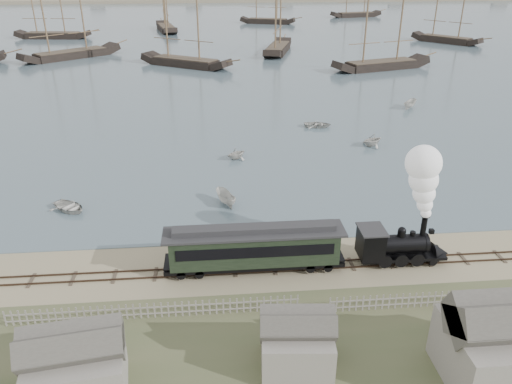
{
  "coord_description": "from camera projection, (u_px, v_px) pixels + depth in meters",
  "views": [
    {
      "loc": [
        -2.28,
        -33.64,
        21.52
      ],
      "look_at": [
        1.14,
        4.36,
        3.5
      ],
      "focal_mm": 35.0,
      "sensor_mm": 36.0,
      "label": 1
    }
  ],
  "objects": [
    {
      "name": "ground",
      "position": [
        247.0,
        256.0,
        39.67
      ],
      "size": [
        600.0,
        600.0,
        0.0
      ],
      "primitive_type": "plane",
      "color": "tan",
      "rests_on": "ground"
    },
    {
      "name": "harbor_water",
      "position": [
        215.0,
        18.0,
        192.76
      ],
      "size": [
        600.0,
        336.0,
        0.06
      ],
      "primitive_type": "cube",
      "color": "#4C626D",
      "rests_on": "ground"
    },
    {
      "name": "rail_track",
      "position": [
        249.0,
        269.0,
        37.86
      ],
      "size": [
        120.0,
        1.8,
        0.16
      ],
      "color": "#39291F",
      "rests_on": "ground"
    },
    {
      "name": "picket_fence_west",
      "position": [
        156.0,
        318.0,
        32.84
      ],
      "size": [
        19.0,
        0.1,
        1.2
      ],
      "primitive_type": null,
      "color": "gray",
      "rests_on": "ground"
    },
    {
      "name": "picket_fence_east",
      "position": [
        438.0,
        306.0,
        33.94
      ],
      "size": [
        15.0,
        0.1,
        1.2
      ],
      "primitive_type": null,
      "color": "gray",
      "rests_on": "ground"
    },
    {
      "name": "shed_mid",
      "position": [
        296.0,
        365.0,
        29.03
      ],
      "size": [
        4.0,
        3.5,
        3.6
      ],
      "primitive_type": null,
      "color": "gray",
      "rests_on": "ground"
    },
    {
      "name": "shed_right",
      "position": [
        494.0,
        378.0,
        28.12
      ],
      "size": [
        6.0,
        5.0,
        5.1
      ],
      "primitive_type": null,
      "color": "gray",
      "rests_on": "ground"
    },
    {
      "name": "far_spit",
      "position": [
        212.0,
        2.0,
        264.82
      ],
      "size": [
        500.0,
        20.0,
        1.8
      ],
      "primitive_type": "cube",
      "color": "gray",
      "rests_on": "ground"
    },
    {
      "name": "locomotive",
      "position": [
        417.0,
        214.0,
        37.1
      ],
      "size": [
        7.28,
        2.72,
        9.08
      ],
      "color": "black",
      "rests_on": "ground"
    },
    {
      "name": "passenger_coach",
      "position": [
        254.0,
        246.0,
        37.03
      ],
      "size": [
        13.39,
        2.58,
        3.25
      ],
      "color": "black",
      "rests_on": "ground"
    },
    {
      "name": "beached_dinghy",
      "position": [
        270.0,
        252.0,
        39.41
      ],
      "size": [
        3.06,
        4.07,
        0.8
      ],
      "primitive_type": "imported",
      "rotation": [
        0.0,
        0.0,
        1.49
      ],
      "color": "beige",
      "rests_on": "ground"
    },
    {
      "name": "rowboat_0",
      "position": [
        69.0,
        207.0,
        46.43
      ],
      "size": [
        4.43,
        4.57,
        0.77
      ],
      "primitive_type": "imported",
      "rotation": [
        0.0,
        0.0,
        0.88
      ],
      "color": "beige",
      "rests_on": "harbor_water"
    },
    {
      "name": "rowboat_1",
      "position": [
        236.0,
        153.0,
        58.22
      ],
      "size": [
        3.37,
        3.45,
        1.38
      ],
      "primitive_type": "imported",
      "rotation": [
        0.0,
        0.0,
        2.21
      ],
      "color": "beige",
      "rests_on": "harbor_water"
    },
    {
      "name": "rowboat_2",
      "position": [
        225.0,
        198.0,
        47.51
      ],
      "size": [
        3.49,
        2.4,
        1.26
      ],
      "primitive_type": "imported",
      "rotation": [
        0.0,
        0.0,
        3.54
      ],
      "color": "beige",
      "rests_on": "harbor_water"
    },
    {
      "name": "rowboat_3",
      "position": [
        318.0,
        124.0,
        69.24
      ],
      "size": [
        3.23,
        4.11,
        0.77
      ],
      "primitive_type": "imported",
      "rotation": [
        0.0,
        0.0,
        1.41
      ],
      "color": "beige",
      "rests_on": "harbor_water"
    },
    {
      "name": "rowboat_4",
      "position": [
        372.0,
        140.0,
        62.21
      ],
      "size": [
        3.73,
        3.91,
        1.6
      ],
      "primitive_type": "imported",
      "rotation": [
        0.0,
        0.0,
        5.19
      ],
      "color": "beige",
      "rests_on": "harbor_water"
    },
    {
      "name": "rowboat_5",
      "position": [
        410.0,
        104.0,
        77.79
      ],
      "size": [
        3.32,
        3.27,
        1.31
      ],
      "primitive_type": "imported",
      "rotation": [
        0.0,
        0.0,
        2.37
      ],
      "color": "beige",
      "rests_on": "harbor_water"
    },
    {
      "name": "schooner_1",
      "position": [
        65.0,
        13.0,
        112.59
      ],
      "size": [
        21.66,
        19.23,
        20.0
      ],
      "primitive_type": null,
      "rotation": [
        0.0,
        0.0,
        0.69
      ],
      "color": "black",
      "rests_on": "harbor_water"
    },
    {
      "name": "schooner_2",
      "position": [
        183.0,
        18.0,
        103.85
      ],
      "size": [
        20.52,
        15.86,
        20.0
      ],
      "primitive_type": null,
      "rotation": [
        0.0,
        0.0,
        -0.58
      ],
      "color": "black",
      "rests_on": "harbor_water"
    },
    {
      "name": "schooner_3",
      "position": [
        279.0,
        10.0,
        119.48
      ],
      "size": [
        10.37,
        21.4,
        20.0
      ],
      "primitive_type": null,
      "rotation": [
        0.0,
        0.0,
        1.29
      ],
      "color": "black",
      "rests_on": "harbor_water"
    },
    {
      "name": "schooner_4",
      "position": [
        386.0,
        19.0,
        101.12
      ],
      "size": [
        22.46,
        11.29,
        20.0
      ],
      "primitive_type": null,
      "rotation": [
        0.0,
        0.0,
        0.3
      ],
      "color": "black",
      "rests_on": "harbor_water"
    },
    {
      "name": "schooner_5",
      "position": [
        452.0,
        4.0,
        133.36
      ],
      "size": [
        15.75,
        17.51,
        20.0
      ],
      "primitive_type": null,
      "rotation": [
        0.0,
        0.0,
        -0.87
      ],
      "color": "black",
      "rests_on": "harbor_water"
    },
    {
      "name": "schooner_6",
      "position": [
        47.0,
        2.0,
        140.72
      ],
      "size": [
        21.7,
        7.28,
        20.0
      ],
      "primitive_type": null,
      "rotation": [
        0.0,
        0.0,
        -0.11
      ],
      "color": "black",
      "rests_on": "harbor_water"
    }
  ]
}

